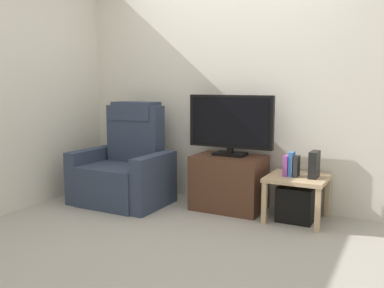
% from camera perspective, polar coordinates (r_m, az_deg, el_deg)
% --- Properties ---
extents(ground_plane, '(6.40, 6.40, 0.00)m').
position_cam_1_polar(ground_plane, '(3.61, -0.64, -12.29)').
color(ground_plane, '#9E998E').
extents(wall_back, '(6.40, 0.06, 2.60)m').
position_cam_1_polar(wall_back, '(4.42, 6.39, 8.57)').
color(wall_back, beige).
rests_on(wall_back, ground).
extents(wall_side, '(0.06, 4.48, 2.60)m').
position_cam_1_polar(wall_side, '(4.59, -22.01, 8.02)').
color(wall_side, beige).
rests_on(wall_side, ground).
extents(tv_stand, '(0.70, 0.47, 0.56)m').
position_cam_1_polar(tv_stand, '(4.24, 5.10, -5.31)').
color(tv_stand, '#4C2D1E').
rests_on(tv_stand, ground).
extents(television, '(0.89, 0.20, 0.61)m').
position_cam_1_polar(television, '(4.16, 5.30, 2.78)').
color(television, black).
rests_on(television, tv_stand).
extents(recliner_armchair, '(0.98, 0.78, 1.08)m').
position_cam_1_polar(recliner_armchair, '(4.54, -9.20, -3.28)').
color(recliner_armchair, '#2D384C').
rests_on(recliner_armchair, ground).
extents(side_table, '(0.54, 0.54, 0.42)m').
position_cam_1_polar(side_table, '(3.99, 14.32, -5.23)').
color(side_table, tan).
rests_on(side_table, ground).
extents(subwoofer_box, '(0.32, 0.32, 0.32)m').
position_cam_1_polar(subwoofer_box, '(4.04, 14.23, -7.93)').
color(subwoofer_box, black).
rests_on(subwoofer_box, ground).
extents(book_leftmost, '(0.04, 0.13, 0.19)m').
position_cam_1_polar(book_leftmost, '(3.96, 12.93, -2.91)').
color(book_leftmost, purple).
rests_on(book_leftmost, side_table).
extents(book_middle, '(0.04, 0.11, 0.22)m').
position_cam_1_polar(book_middle, '(3.95, 13.58, -2.72)').
color(book_middle, '#3366B2').
rests_on(book_middle, side_table).
extents(book_rightmost, '(0.04, 0.13, 0.19)m').
position_cam_1_polar(book_rightmost, '(3.94, 14.22, -3.01)').
color(book_rightmost, '#262626').
rests_on(book_rightmost, side_table).
extents(game_console, '(0.07, 0.20, 0.24)m').
position_cam_1_polar(game_console, '(3.93, 16.51, -2.72)').
color(game_console, black).
rests_on(game_console, side_table).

